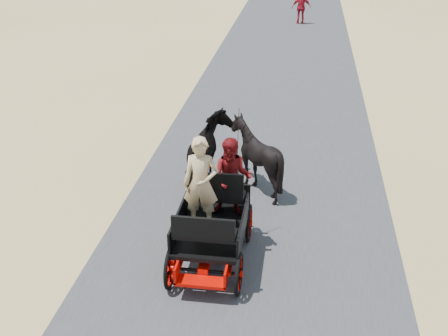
# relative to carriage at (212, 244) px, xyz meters

# --- Properties ---
(ground) EXTENTS (140.00, 140.00, 0.00)m
(ground) POSITION_rel_carriage_xyz_m (0.64, -1.68, -0.36)
(ground) COLOR tan
(road) EXTENTS (6.00, 140.00, 0.01)m
(road) POSITION_rel_carriage_xyz_m (0.64, -1.68, -0.35)
(road) COLOR #38383A
(road) RESTS_ON ground
(carriage) EXTENTS (1.30, 2.40, 0.72)m
(carriage) POSITION_rel_carriage_xyz_m (0.00, 0.00, 0.00)
(carriage) COLOR black
(carriage) RESTS_ON ground
(horse_left) EXTENTS (0.91, 2.01, 1.70)m
(horse_left) POSITION_rel_carriage_xyz_m (-0.55, 3.00, 0.49)
(horse_left) COLOR black
(horse_left) RESTS_ON ground
(horse_right) EXTENTS (1.37, 1.54, 1.70)m
(horse_right) POSITION_rel_carriage_xyz_m (0.55, 3.00, 0.49)
(horse_right) COLOR black
(horse_right) RESTS_ON ground
(driver_man) EXTENTS (0.66, 0.43, 1.80)m
(driver_man) POSITION_rel_carriage_xyz_m (-0.20, 0.05, 1.26)
(driver_man) COLOR tan
(driver_man) RESTS_ON carriage
(passenger_woman) EXTENTS (0.77, 0.60, 1.58)m
(passenger_woman) POSITION_rel_carriage_xyz_m (0.30, 0.60, 1.15)
(passenger_woman) COLOR #660C0F
(passenger_woman) RESTS_ON carriage
(pedestrian) EXTENTS (1.05, 0.54, 1.73)m
(pedestrian) POSITION_rel_carriage_xyz_m (1.20, 22.12, 0.50)
(pedestrian) COLOR maroon
(pedestrian) RESTS_ON ground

